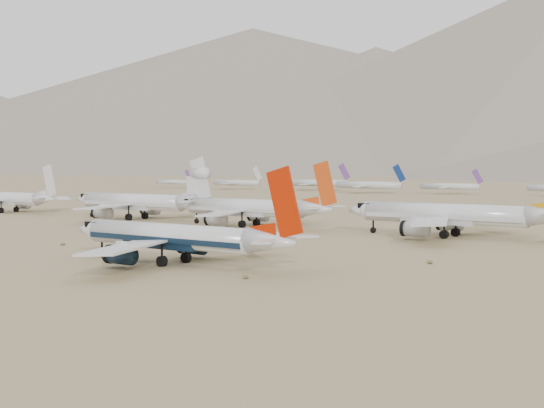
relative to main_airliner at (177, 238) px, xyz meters
The scene contains 6 objects.
ground 10.50m from the main_airliner, 136.12° to the right, with size 7000.00×7000.00×0.00m, color #907A54.
main_airliner is the anchor object (origin of this frame).
row2_gold_tail 68.57m from the main_airliner, 75.39° to the left, with size 48.47×47.41×17.26m.
row2_orange_tail 71.95m from the main_airliner, 118.57° to the left, with size 46.24×45.23×16.49m.
row2_white_trijet 97.82m from the main_airliner, 139.39° to the left, with size 49.77×48.64×17.63m.
row2_white_twin 145.89m from the main_airliner, 154.98° to the left, with size 43.69×42.75×15.61m.
Camera 1 is at (87.67, -78.79, 15.58)m, focal length 50.00 mm.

